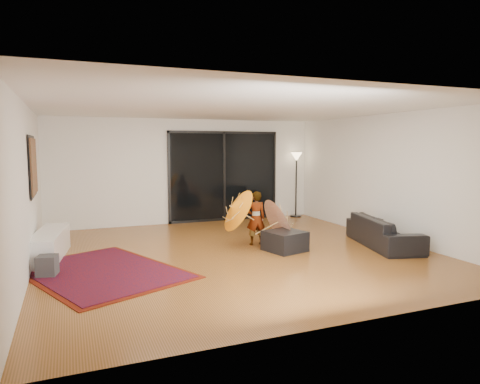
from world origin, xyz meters
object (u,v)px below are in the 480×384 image
ottoman (285,241)px  child (256,218)px  media_console (50,245)px  sofa (384,232)px

ottoman → child: size_ratio=0.61×
media_console → sofa: (6.20, -1.45, 0.05)m
media_console → sofa: 6.37m
ottoman → child: bearing=114.6°
sofa → child: (-2.34, 1.06, 0.25)m
sofa → child: bearing=80.4°
media_console → ottoman: 4.30m
ottoman → media_console: bearing=165.6°
sofa → child: size_ratio=1.84×
sofa → ottoman: sofa is taller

